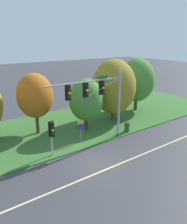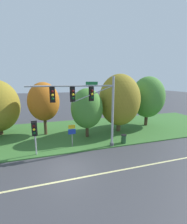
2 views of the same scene
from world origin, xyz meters
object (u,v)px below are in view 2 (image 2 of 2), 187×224
traffic_signal_mast (88,102)px  tree_right_far (148,97)px  pedestrian_signal_near_kerb (34,131)px  tree_behind_signpost (44,102)px  trash_bin (124,139)px  tree_mid_verge (87,109)px  tree_tall_centre (119,100)px  route_sign_post (72,132)px

traffic_signal_mast → tree_right_far: (10.21, 5.23, -0.45)m
pedestrian_signal_near_kerb → traffic_signal_mast: bearing=-0.7°
traffic_signal_mast → tree_behind_signpost: size_ratio=1.24×
trash_bin → pedestrian_signal_near_kerb: bearing=-178.8°
pedestrian_signal_near_kerb → tree_mid_verge: 6.38m
tree_behind_signpost → tree_tall_centre: bearing=-8.7°
traffic_signal_mast → tree_behind_signpost: 6.76m
traffic_signal_mast → trash_bin: (3.87, 0.24, -4.13)m
pedestrian_signal_near_kerb → tree_behind_signpost: size_ratio=0.49×
traffic_signal_mast → tree_tall_centre: bearing=38.1°
tree_right_far → trash_bin: tree_right_far is taller
pedestrian_signal_near_kerb → tree_tall_centre: (9.89, 3.97, 1.81)m
tree_right_far → trash_bin: size_ratio=7.62×
pedestrian_signal_near_kerb → tree_mid_verge: (5.44, 3.16, 1.11)m
tree_mid_verge → trash_bin: size_ratio=6.07×
tree_tall_centre → tree_right_far: tree_tall_centre is taller
pedestrian_signal_near_kerb → route_sign_post: (3.32, 0.91, -0.77)m
traffic_signal_mast → pedestrian_signal_near_kerb: bearing=179.3°
route_sign_post → trash_bin: route_sign_post is taller
tree_right_far → trash_bin: (-6.33, -4.99, -3.68)m
tree_tall_centre → pedestrian_signal_near_kerb: bearing=-158.1°
traffic_signal_mast → tree_right_far: tree_right_far is taller
route_sign_post → tree_tall_centre: tree_tall_centre is taller
tree_behind_signpost → tree_tall_centre: (9.13, -1.39, 0.03)m
route_sign_post → trash_bin: 5.46m
pedestrian_signal_near_kerb → tree_behind_signpost: bearing=81.9°
tree_right_far → tree_tall_centre: bearing=-166.7°
tree_behind_signpost → tree_mid_verge: (4.67, -2.21, -0.67)m
tree_behind_signpost → tree_mid_verge: 5.21m
traffic_signal_mast → route_sign_post: size_ratio=3.43×
pedestrian_signal_near_kerb → trash_bin: (8.64, 0.18, -1.78)m
traffic_signal_mast → tree_right_far: bearing=27.1°
route_sign_post → tree_mid_verge: bearing=46.8°
trash_bin → traffic_signal_mast: bearing=-176.5°
tree_tall_centre → tree_right_far: (5.08, 1.20, 0.09)m
tree_mid_verge → tree_right_far: (9.53, 2.02, 0.79)m
tree_behind_signpost → pedestrian_signal_near_kerb: bearing=-98.1°
tree_mid_verge → tree_tall_centre: (4.46, 0.81, 0.70)m
trash_bin → tree_tall_centre: bearing=71.7°
pedestrian_signal_near_kerb → tree_behind_signpost: 5.70m
traffic_signal_mast → trash_bin: traffic_signal_mast is taller
traffic_signal_mast → pedestrian_signal_near_kerb: size_ratio=2.53×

